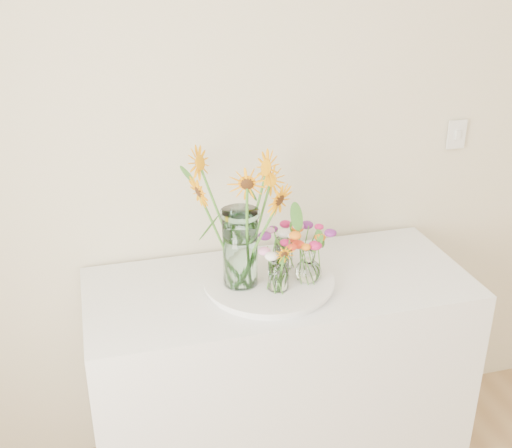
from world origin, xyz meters
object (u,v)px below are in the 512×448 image
object	(u,v)px
mason_jar	(240,248)
small_vase_a	(278,274)
counter	(278,382)
small_vase_b	(309,264)
tray	(269,283)
small_vase_c	(284,254)

from	to	relation	value
mason_jar	small_vase_a	world-z (taller)	mason_jar
counter	small_vase_b	world-z (taller)	small_vase_b
tray	small_vase_c	world-z (taller)	small_vase_c
tray	mason_jar	size ratio (longest dim) A/B	1.56
small_vase_b	counter	bearing A→B (deg)	145.01
small_vase_b	small_vase_c	world-z (taller)	small_vase_b
mason_jar	small_vase_a	distance (m)	0.16
counter	small_vase_c	bearing A→B (deg)	61.25
counter	tray	distance (m)	0.47
mason_jar	small_vase_b	world-z (taller)	mason_jar
mason_jar	small_vase_c	world-z (taller)	mason_jar
small_vase_a	small_vase_b	xyz separation A→B (m)	(0.12, 0.03, 0.01)
counter	mason_jar	size ratio (longest dim) A/B	4.92
small_vase_a	small_vase_c	xyz separation A→B (m)	(0.07, 0.15, -0.00)
counter	small_vase_c	world-z (taller)	small_vase_c
small_vase_a	small_vase_c	bearing A→B (deg)	66.05
tray	small_vase_a	xyz separation A→B (m)	(0.01, -0.07, 0.07)
counter	mason_jar	distance (m)	0.64
mason_jar	small_vase_c	xyz separation A→B (m)	(0.18, 0.07, -0.08)
small_vase_b	small_vase_c	size ratio (longest dim) A/B	1.14
mason_jar	small_vase_a	size ratio (longest dim) A/B	2.32
tray	small_vase_c	size ratio (longest dim) A/B	3.82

